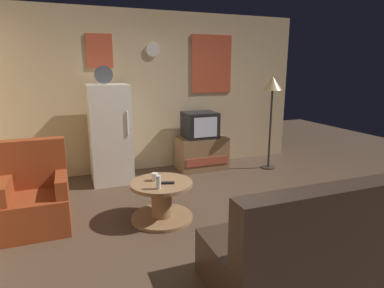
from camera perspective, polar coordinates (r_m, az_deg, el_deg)
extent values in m
plane|color=#4C3828|center=(3.75, 4.44, -14.29)|extent=(12.00, 12.00, 0.00)
cube|color=#D1B284|center=(5.65, -6.09, 9.06)|extent=(5.20, 0.10, 2.65)
cube|color=#C64C2D|center=(5.91, 3.50, 13.89)|extent=(0.76, 0.02, 1.00)
cube|color=#C64C2D|center=(5.42, -16.01, 15.50)|extent=(0.40, 0.02, 0.52)
cylinder|color=silver|center=(5.57, -6.96, 16.20)|extent=(0.22, 0.03, 0.22)
cube|color=silver|center=(5.09, -14.27, 1.71)|extent=(0.60, 0.60, 1.50)
cylinder|color=silver|center=(4.78, -11.35, 3.58)|extent=(0.02, 0.02, 0.36)
cylinder|color=#4C4C51|center=(4.91, -15.35, 11.72)|extent=(0.26, 0.04, 0.26)
cube|color=#8E6642|center=(5.67, 1.70, -1.57)|extent=(0.84, 0.52, 0.56)
cube|color=#AD4733|center=(5.46, 2.76, -3.09)|extent=(0.76, 0.01, 0.13)
cube|color=black|center=(5.55, 1.39, 3.40)|extent=(0.54, 0.50, 0.44)
cube|color=silver|center=(5.32, 2.42, 2.96)|extent=(0.41, 0.01, 0.33)
cylinder|color=#332D28|center=(5.93, 13.27, -4.00)|extent=(0.24, 0.24, 0.02)
cylinder|color=#332D28|center=(5.76, 13.64, 2.57)|extent=(0.04, 0.04, 1.40)
cone|color=#F2D18C|center=(5.68, 14.07, 10.32)|extent=(0.32, 0.32, 0.22)
cylinder|color=#8E6642|center=(3.92, -5.30, -12.72)|extent=(0.72, 0.72, 0.04)
cylinder|color=#8E6642|center=(3.84, -5.37, -9.92)|extent=(0.24, 0.24, 0.42)
cylinder|color=#8E6642|center=(3.76, -5.44, -7.00)|extent=(0.72, 0.72, 0.04)
cylinder|color=silver|center=(3.53, -5.94, -6.74)|extent=(0.05, 0.05, 0.15)
cylinder|color=silver|center=(3.79, -6.57, -5.78)|extent=(0.08, 0.08, 0.09)
cube|color=black|center=(3.69, -4.29, -6.86)|extent=(0.16, 0.09, 0.02)
cube|color=maroon|center=(3.99, -25.69, -10.72)|extent=(0.68, 0.68, 0.40)
cube|color=maroon|center=(4.08, -26.10, -3.08)|extent=(0.68, 0.16, 0.56)
cube|color=maroon|center=(3.93, -30.22, -6.92)|extent=(0.12, 0.60, 0.20)
cube|color=maroon|center=(3.87, -22.00, -6.35)|extent=(0.12, 0.60, 0.20)
cube|color=#38281E|center=(3.04, 19.44, -17.88)|extent=(1.70, 0.80, 0.40)
cube|color=#38281E|center=(2.64, 24.48, -12.03)|extent=(1.70, 0.20, 0.52)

